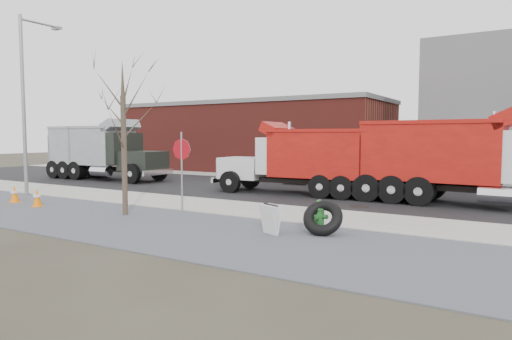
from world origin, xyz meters
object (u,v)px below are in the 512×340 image
Objects in this scene: dump_truck_red_b at (304,158)px; dump_truck_grey at (103,150)px; fire_hydrant at (319,218)px; truck_tire at (323,218)px; dump_truck_red_a at (464,158)px; sandwich_board at (271,219)px; stop_sign at (182,158)px.

dump_truck_grey reaches higher than dump_truck_red_b.
truck_tire is (0.19, -0.21, 0.05)m from fire_hydrant.
sandwich_board is at bearing -111.86° from dump_truck_red_a.
dump_truck_red_b is (-3.85, 7.25, 1.24)m from fire_hydrant.
stop_sign is 10.61m from dump_truck_red_a.
sandwich_board is 18.60m from dump_truck_grey.
sandwich_board is 0.09× the size of dump_truck_red_a.
dump_truck_red_a is 1.13× the size of dump_truck_grey.
fire_hydrant is 8.01m from dump_truck_red_a.
dump_truck_red_a is (2.75, 7.39, 1.40)m from fire_hydrant.
dump_truck_red_b is (-4.04, 7.46, 1.19)m from truck_tire.
dump_truck_red_b reaches higher than truck_tire.
sandwich_board is 0.10× the size of dump_truck_grey.
truck_tire is 0.15× the size of dump_truck_grey.
dump_truck_red_a reaches higher than dump_truck_red_b.
sandwich_board is 9.26m from dump_truck_red_a.
dump_truck_red_b reaches higher than sandwich_board.
dump_truck_grey is at bearing 175.45° from sandwich_board.
fire_hydrant is 5.74m from stop_sign.
stop_sign is 3.42× the size of sandwich_board.
dump_truck_grey reaches higher than truck_tire.
dump_truck_red_a is (3.74, 8.35, 1.39)m from sandwich_board.
dump_truck_grey is at bearing 170.36° from stop_sign.
stop_sign is at bearing -174.04° from fire_hydrant.
fire_hydrant is 19.09m from dump_truck_grey.
dump_truck_grey reaches higher than sandwich_board.
dump_truck_red_a is at bearing -1.51° from dump_truck_grey.
sandwich_board is 0.11× the size of dump_truck_red_b.
dump_truck_red_a is 1.15× the size of dump_truck_red_b.
dump_truck_grey is (-17.68, 7.71, 1.36)m from truck_tire.
dump_truck_red_a reaches higher than sandwich_board.
truck_tire is 19.34m from dump_truck_grey.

